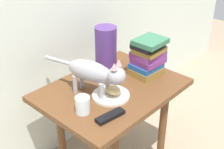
{
  "coord_description": "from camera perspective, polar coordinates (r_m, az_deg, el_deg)",
  "views": [
    {
      "loc": [
        -1.05,
        -0.96,
        1.45
      ],
      "look_at": [
        0.0,
        0.0,
        0.65
      ],
      "focal_mm": 49.66,
      "sensor_mm": 36.0,
      "label": 1
    }
  ],
  "objects": [
    {
      "name": "cat",
      "position": [
        1.54,
        -3.17,
        0.34
      ],
      "size": [
        0.15,
        0.47,
        0.23
      ],
      "color": "#99999E",
      "rests_on": "side_table"
    },
    {
      "name": "bread_roll",
      "position": [
        1.57,
        0.24,
        -2.9
      ],
      "size": [
        0.08,
        0.09,
        0.05
      ],
      "primitive_type": "ellipsoid",
      "rotation": [
        0.0,
        0.0,
        1.84
      ],
      "color": "#E0BC7A",
      "rests_on": "plate"
    },
    {
      "name": "book_stack",
      "position": [
        1.76,
        6.62,
        3.29
      ],
      "size": [
        0.19,
        0.17,
        0.22
      ],
      "color": "olive",
      "rests_on": "side_table"
    },
    {
      "name": "plate",
      "position": [
        1.59,
        -0.22,
        -3.88
      ],
      "size": [
        0.19,
        0.19,
        0.01
      ],
      "primitive_type": "cylinder",
      "color": "silver",
      "rests_on": "side_table"
    },
    {
      "name": "side_table",
      "position": [
        1.72,
        -0.0,
        -4.8
      ],
      "size": [
        0.76,
        0.56,
        0.57
      ],
      "color": "brown",
      "rests_on": "ground"
    },
    {
      "name": "tv_remote",
      "position": [
        1.44,
        -0.33,
        -7.66
      ],
      "size": [
        0.15,
        0.06,
        0.02
      ],
      "primitive_type": "cube",
      "rotation": [
        0.0,
        0.0,
        -0.13
      ],
      "color": "black",
      "rests_on": "side_table"
    },
    {
      "name": "candle_jar",
      "position": [
        1.47,
        -5.43,
        -5.73
      ],
      "size": [
        0.07,
        0.07,
        0.08
      ],
      "color": "silver",
      "rests_on": "side_table"
    },
    {
      "name": "green_vase",
      "position": [
        1.81,
        -1.13,
        4.92
      ],
      "size": [
        0.13,
        0.13,
        0.26
      ],
      "primitive_type": "cylinder",
      "color": "#4C2D72",
      "rests_on": "side_table"
    }
  ]
}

